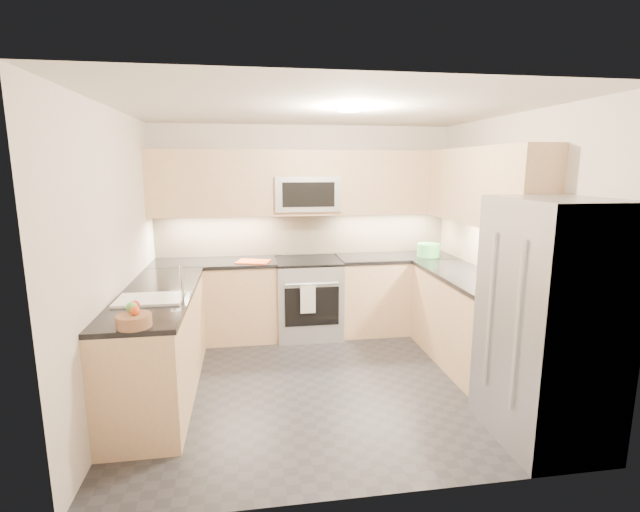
{
  "coord_description": "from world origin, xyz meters",
  "views": [
    {
      "loc": [
        -0.68,
        -4.06,
        2.01
      ],
      "look_at": [
        0.0,
        0.35,
        1.15
      ],
      "focal_mm": 26.0,
      "sensor_mm": 36.0,
      "label": 1
    }
  ],
  "objects_px": {
    "microwave": "(306,194)",
    "utensil_bowl": "(428,250)",
    "refrigerator": "(549,323)",
    "cutting_board": "(253,262)",
    "gas_range": "(308,298)",
    "fruit_basket": "(134,321)"
  },
  "relations": [
    {
      "from": "gas_range",
      "to": "utensil_bowl",
      "type": "distance_m",
      "value": 1.57
    },
    {
      "from": "gas_range",
      "to": "cutting_board",
      "type": "height_order",
      "value": "cutting_board"
    },
    {
      "from": "refrigerator",
      "to": "cutting_board",
      "type": "bearing_deg",
      "value": 131.95
    },
    {
      "from": "microwave",
      "to": "utensil_bowl",
      "type": "bearing_deg",
      "value": -7.66
    },
    {
      "from": "microwave",
      "to": "utensil_bowl",
      "type": "relative_size",
      "value": 2.8
    },
    {
      "from": "utensil_bowl",
      "to": "microwave",
      "type": "bearing_deg",
      "value": 172.34
    },
    {
      "from": "gas_range",
      "to": "cutting_board",
      "type": "relative_size",
      "value": 2.5
    },
    {
      "from": "gas_range",
      "to": "refrigerator",
      "type": "relative_size",
      "value": 0.51
    },
    {
      "from": "gas_range",
      "to": "fruit_basket",
      "type": "distance_m",
      "value": 2.68
    },
    {
      "from": "microwave",
      "to": "cutting_board",
      "type": "distance_m",
      "value": 1.02
    },
    {
      "from": "gas_range",
      "to": "refrigerator",
      "type": "bearing_deg",
      "value": -59.12
    },
    {
      "from": "refrigerator",
      "to": "fruit_basket",
      "type": "xyz_separation_m",
      "value": [
        -2.92,
        0.25,
        0.08
      ]
    },
    {
      "from": "fruit_basket",
      "to": "refrigerator",
      "type": "bearing_deg",
      "value": -4.9
    },
    {
      "from": "gas_range",
      "to": "utensil_bowl",
      "type": "bearing_deg",
      "value": -2.81
    },
    {
      "from": "utensil_bowl",
      "to": "gas_range",
      "type": "bearing_deg",
      "value": 177.19
    },
    {
      "from": "gas_range",
      "to": "microwave",
      "type": "bearing_deg",
      "value": 90.0
    },
    {
      "from": "refrigerator",
      "to": "gas_range",
      "type": "bearing_deg",
      "value": 120.88
    },
    {
      "from": "utensil_bowl",
      "to": "cutting_board",
      "type": "bearing_deg",
      "value": -179.42
    },
    {
      "from": "microwave",
      "to": "fruit_basket",
      "type": "relative_size",
      "value": 3.24
    },
    {
      "from": "utensil_bowl",
      "to": "cutting_board",
      "type": "height_order",
      "value": "utensil_bowl"
    },
    {
      "from": "microwave",
      "to": "fruit_basket",
      "type": "bearing_deg",
      "value": -122.66
    },
    {
      "from": "gas_range",
      "to": "cutting_board",
      "type": "distance_m",
      "value": 0.82
    }
  ]
}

